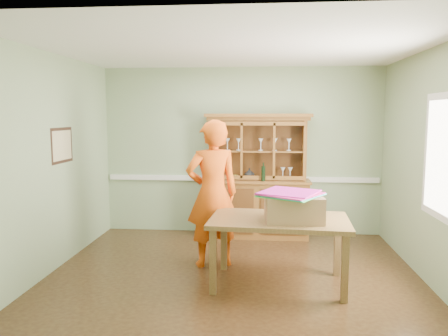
# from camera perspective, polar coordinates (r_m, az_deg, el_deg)

# --- Properties ---
(floor) EXTENTS (4.50, 4.50, 0.00)m
(floor) POSITION_cam_1_polar(r_m,az_deg,el_deg) (5.47, 1.19, -13.81)
(floor) COLOR #4A3217
(floor) RESTS_ON ground
(ceiling) EXTENTS (4.50, 4.50, 0.00)m
(ceiling) POSITION_cam_1_polar(r_m,az_deg,el_deg) (5.17, 1.27, 15.39)
(ceiling) COLOR white
(ceiling) RESTS_ON wall_back
(wall_back) EXTENTS (4.50, 0.00, 4.50)m
(wall_back) POSITION_cam_1_polar(r_m,az_deg,el_deg) (7.14, 2.30, 2.22)
(wall_back) COLOR gray
(wall_back) RESTS_ON floor
(wall_left) EXTENTS (0.00, 4.00, 4.00)m
(wall_left) POSITION_cam_1_polar(r_m,az_deg,el_deg) (5.76, -21.73, 0.57)
(wall_left) COLOR gray
(wall_left) RESTS_ON floor
(wall_right) EXTENTS (0.00, 4.00, 4.00)m
(wall_right) POSITION_cam_1_polar(r_m,az_deg,el_deg) (5.48, 25.39, 0.09)
(wall_right) COLOR gray
(wall_right) RESTS_ON floor
(wall_front) EXTENTS (4.50, 0.00, 4.50)m
(wall_front) POSITION_cam_1_polar(r_m,az_deg,el_deg) (3.18, -1.17, -3.78)
(wall_front) COLOR gray
(wall_front) RESTS_ON floor
(chair_rail) EXTENTS (4.41, 0.05, 0.08)m
(chair_rail) POSITION_cam_1_polar(r_m,az_deg,el_deg) (7.17, 2.27, -1.39)
(chair_rail) COLOR white
(chair_rail) RESTS_ON wall_back
(framed_map) EXTENTS (0.03, 0.60, 0.46)m
(framed_map) POSITION_cam_1_polar(r_m,az_deg,el_deg) (6.00, -20.36, 2.79)
(framed_map) COLOR black
(framed_map) RESTS_ON wall_left
(window_panel) EXTENTS (0.03, 0.96, 1.36)m
(window_panel) POSITION_cam_1_polar(r_m,az_deg,el_deg) (5.18, 26.41, 1.35)
(window_panel) COLOR white
(window_panel) RESTS_ON wall_right
(china_hutch) EXTENTS (1.67, 0.55, 1.96)m
(china_hutch) POSITION_cam_1_polar(r_m,az_deg,el_deg) (7.00, 4.38, -3.33)
(china_hutch) COLOR olive
(china_hutch) RESTS_ON floor
(dining_table) EXTENTS (1.61, 1.03, 0.78)m
(dining_table) POSITION_cam_1_polar(r_m,az_deg,el_deg) (5.03, 7.20, -7.55)
(dining_table) COLOR brown
(dining_table) RESTS_ON floor
(cardboard_box) EXTENTS (0.64, 0.53, 0.29)m
(cardboard_box) POSITION_cam_1_polar(r_m,az_deg,el_deg) (4.89, 9.08, -5.18)
(cardboard_box) COLOR #906F4A
(cardboard_box) RESTS_ON dining_table
(kite_stack) EXTENTS (0.77, 0.77, 0.04)m
(kite_stack) POSITION_cam_1_polar(r_m,az_deg,el_deg) (4.82, 8.73, -3.35)
(kite_stack) COLOR green
(kite_stack) RESTS_ON cardboard_box
(person) EXTENTS (0.80, 0.67, 1.88)m
(person) POSITION_cam_1_polar(r_m,az_deg,el_deg) (5.58, -1.52, -3.36)
(person) COLOR #DE500E
(person) RESTS_ON floor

